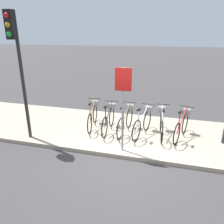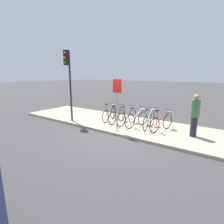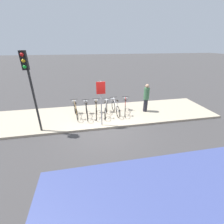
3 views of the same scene
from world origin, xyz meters
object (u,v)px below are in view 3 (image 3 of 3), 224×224
Objects in this scene: parked_bicycle_0 at (76,109)px; sign_post at (101,97)px; pedestrian at (146,97)px; traffic_light at (29,77)px; parked_bicycle_1 at (86,110)px; parked_bicycle_2 at (96,108)px; parked_bicycle_4 at (115,107)px; parked_bicycle_5 at (125,106)px; parked_bicycle_3 at (106,108)px.

parked_bicycle_0 is 0.70× the size of sign_post.
traffic_light is (-6.06, -1.34, 1.75)m from pedestrian.
parked_bicycle_0 is at bearing 134.96° from sign_post.
parked_bicycle_1 is 0.93× the size of pedestrian.
parked_bicycle_2 is 0.93× the size of pedestrian.
sign_post reaches higher than parked_bicycle_1.
parked_bicycle_2 is at bearing -179.87° from pedestrian.
parked_bicycle_4 is 2.04m from sign_post.
traffic_light is at bearing -179.11° from sign_post.
sign_post is at bearing -126.92° from parked_bicycle_4.
parked_bicycle_1 and parked_bicycle_4 have the same top height.
sign_post is (0.75, -1.23, 1.16)m from parked_bicycle_1.
parked_bicycle_5 is (2.40, 0.08, 0.00)m from parked_bicycle_1.
parked_bicycle_3 is 1.23m from parked_bicycle_5.
parked_bicycle_5 is 1.42m from pedestrian.
parked_bicycle_5 is (1.23, 0.09, 0.00)m from parked_bicycle_3.
parked_bicycle_5 is 5.41m from traffic_light.
parked_bicycle_4 is at bearing 18.80° from traffic_light.
pedestrian is (1.33, -0.03, 0.50)m from parked_bicycle_5.
parked_bicycle_4 is at bearing 3.54° from parked_bicycle_1.
parked_bicycle_1 is 0.70× the size of sign_post.
parked_bicycle_2 is at bearing -178.97° from parked_bicycle_5.
parked_bicycle_5 is (1.81, 0.03, 0.00)m from parked_bicycle_2.
parked_bicycle_4 is at bearing 178.46° from pedestrian.
parked_bicycle_5 is (0.64, -0.03, 0.00)m from parked_bicycle_4.
parked_bicycle_2 is at bearing 24.55° from traffic_light.
parked_bicycle_5 is at bearing -1.40° from parked_bicycle_0.
parked_bicycle_3 is 0.98× the size of parked_bicycle_4.
parked_bicycle_1 is at bearing -175.28° from parked_bicycle_2.
parked_bicycle_0 is 0.99× the size of parked_bicycle_2.
sign_post is at bearing -82.71° from parked_bicycle_2.
parked_bicycle_4 is at bearing -1.11° from parked_bicycle_0.
traffic_light reaches higher than parked_bicycle_5.
traffic_light is (-4.08, -1.39, 2.25)m from parked_bicycle_4.
parked_bicycle_2 is 1.02× the size of parked_bicycle_3.
parked_bicycle_0 is 2.40m from parked_bicycle_4.
sign_post reaches higher than parked_bicycle_2.
parked_bicycle_1 is (0.64, -0.16, 0.00)m from parked_bicycle_0.
parked_bicycle_0 and parked_bicycle_5 have the same top height.
parked_bicycle_1 is at bearing 179.78° from parked_bicycle_3.
parked_bicycle_0 is 1.23m from parked_bicycle_2.
parked_bicycle_1 is 1.02× the size of parked_bicycle_3.
parked_bicycle_1 is 1.00× the size of parked_bicycle_2.
sign_post is (-0.42, -1.23, 1.16)m from parked_bicycle_3.
parked_bicycle_2 is 1.03× the size of parked_bicycle_5.
pedestrian is at bearing -1.08° from parked_bicycle_5.
sign_post is at bearing -45.04° from parked_bicycle_0.
parked_bicycle_2 is 1.00× the size of parked_bicycle_4.
pedestrian reaches higher than parked_bicycle_1.
traffic_light reaches higher than parked_bicycle_1.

